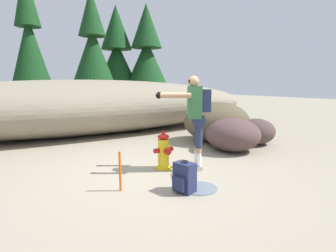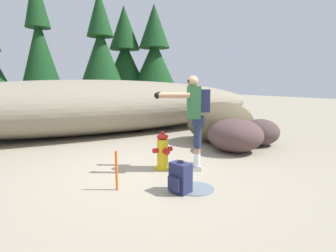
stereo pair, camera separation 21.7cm
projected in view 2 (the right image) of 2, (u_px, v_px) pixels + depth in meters
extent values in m
cube|color=gray|center=(157.00, 173.00, 4.76)|extent=(56.00, 56.00, 0.04)
ellipsoid|color=gray|center=(97.00, 107.00, 8.49)|extent=(12.44, 3.20, 1.72)
cylinder|color=gold|center=(163.00, 168.00, 4.93)|extent=(0.28, 0.28, 0.04)
cylinder|color=gold|center=(163.00, 153.00, 4.88)|extent=(0.20, 0.20, 0.52)
ellipsoid|color=red|center=(163.00, 137.00, 4.83)|extent=(0.21, 0.21, 0.10)
cylinder|color=red|center=(163.00, 133.00, 4.82)|extent=(0.06, 0.06, 0.05)
cylinder|color=red|center=(155.00, 151.00, 4.80)|extent=(0.09, 0.09, 0.09)
cylinder|color=red|center=(170.00, 149.00, 4.94)|extent=(0.09, 0.09, 0.09)
cylinder|color=red|center=(166.00, 152.00, 4.74)|extent=(0.11, 0.09, 0.11)
ellipsoid|color=silver|center=(180.00, 172.00, 4.37)|extent=(0.10, 0.99, 0.56)
cylinder|color=slate|center=(196.00, 188.00, 3.98)|extent=(0.56, 0.56, 0.01)
cube|color=beige|center=(194.00, 168.00, 4.80)|extent=(0.27, 0.22, 0.09)
cylinder|color=white|center=(197.00, 160.00, 4.77)|extent=(0.10, 0.10, 0.24)
cylinder|color=tan|center=(198.00, 151.00, 4.75)|extent=(0.10, 0.10, 0.10)
cylinder|color=#232D4C|center=(198.00, 136.00, 4.70)|extent=(0.13, 0.13, 0.43)
cube|color=beige|center=(193.00, 165.00, 5.00)|extent=(0.27, 0.22, 0.09)
cylinder|color=white|center=(197.00, 157.00, 4.97)|extent=(0.10, 0.10, 0.24)
cylinder|color=tan|center=(197.00, 148.00, 4.94)|extent=(0.10, 0.10, 0.10)
cylinder|color=#232D4C|center=(197.00, 134.00, 4.90)|extent=(0.13, 0.13, 0.43)
cube|color=#232D4C|center=(198.00, 121.00, 4.76)|extent=(0.33, 0.38, 0.16)
cube|color=#336B3D|center=(194.00, 102.00, 4.71)|extent=(0.39, 0.43, 0.57)
cube|color=#23284C|center=(205.00, 101.00, 4.70)|extent=(0.28, 0.32, 0.40)
sphere|color=tan|center=(193.00, 81.00, 4.66)|extent=(0.20, 0.20, 0.20)
cube|color=black|center=(188.00, 81.00, 4.66)|extent=(0.09, 0.14, 0.04)
cylinder|color=tan|center=(173.00, 96.00, 4.49)|extent=(0.55, 0.37, 0.09)
sphere|color=black|center=(157.00, 95.00, 4.50)|extent=(0.11, 0.11, 0.11)
cylinder|color=tan|center=(173.00, 95.00, 4.92)|extent=(0.55, 0.37, 0.09)
sphere|color=black|center=(159.00, 95.00, 4.93)|extent=(0.11, 0.11, 0.11)
cube|color=#23284C|center=(181.00, 177.00, 3.84)|extent=(0.27, 0.34, 0.44)
cube|color=#23284C|center=(174.00, 184.00, 3.76)|extent=(0.11, 0.22, 0.20)
torus|color=black|center=(181.00, 162.00, 3.80)|extent=(0.10, 0.10, 0.02)
cube|color=black|center=(190.00, 177.00, 3.86)|extent=(0.04, 0.06, 0.37)
cube|color=black|center=(182.00, 174.00, 3.97)|extent=(0.04, 0.06, 0.37)
ellipsoid|color=brown|center=(220.00, 122.00, 7.16)|extent=(2.20, 2.09, 1.10)
ellipsoid|color=#4F3838|center=(235.00, 135.00, 6.17)|extent=(1.82, 1.83, 0.78)
ellipsoid|color=#4D3E29|center=(228.00, 129.00, 8.03)|extent=(0.79, 0.82, 0.47)
ellipsoid|color=#4B3937|center=(260.00, 132.00, 6.82)|extent=(1.02, 0.93, 0.68)
cylinder|color=#47331E|center=(43.00, 100.00, 13.41)|extent=(0.22, 0.22, 1.53)
cone|color=#143D19|center=(40.00, 51.00, 13.03)|extent=(1.83, 1.83, 3.34)
cylinder|color=#47331E|center=(103.00, 98.00, 14.12)|extent=(0.25, 0.25, 1.67)
cone|color=#143D19|center=(101.00, 55.00, 13.77)|extent=(2.12, 2.12, 2.83)
cone|color=#143D19|center=(99.00, 13.00, 13.44)|extent=(1.38, 1.38, 2.36)
cylinder|color=#47331E|center=(126.00, 101.00, 16.08)|extent=(0.33, 0.33, 1.11)
cone|color=#143D19|center=(125.00, 67.00, 15.76)|extent=(2.76, 2.76, 3.02)
cone|color=#143D19|center=(124.00, 28.00, 15.41)|extent=(1.79, 1.79, 2.51)
cylinder|color=#47331E|center=(155.00, 101.00, 15.86)|extent=(0.33, 0.33, 1.20)
cone|color=#143D19|center=(155.00, 65.00, 15.54)|extent=(2.76, 2.76, 2.98)
cone|color=#143D19|center=(154.00, 26.00, 15.19)|extent=(1.79, 1.79, 2.49)
cylinder|color=#E55914|center=(117.00, 171.00, 3.89)|extent=(0.04, 0.04, 0.60)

